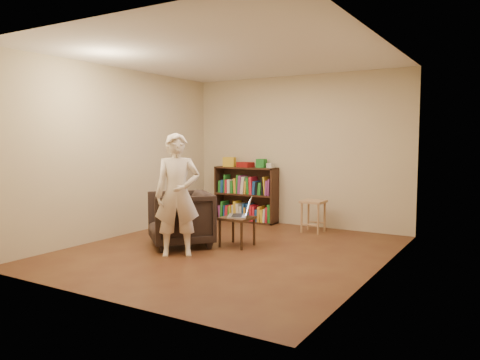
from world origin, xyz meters
The scene contains 15 objects.
floor centered at (0.00, 0.00, 0.00)m, with size 4.50×4.50×0.00m, color #472217.
ceiling centered at (0.00, 0.00, 2.60)m, with size 4.50×4.50×0.00m, color silver.
wall_back centered at (0.00, 2.25, 1.30)m, with size 4.00×4.00×0.00m, color #BEAD8F.
wall_left centered at (-2.00, 0.00, 1.30)m, with size 4.50×4.50×0.00m, color #BEAD8F.
wall_right centered at (2.00, 0.00, 1.30)m, with size 4.50×4.50×0.00m, color #BEAD8F.
bookshelf centered at (-0.94, 2.09, 0.44)m, with size 1.20×0.30×1.00m.
box_yellow centered at (-1.28, 2.06, 1.09)m, with size 0.21×0.15×0.17m, color gold.
red_cloth centered at (-0.95, 2.07, 1.05)m, with size 0.27×0.20×0.09m, color maroon.
box_green centered at (-0.63, 2.10, 1.08)m, with size 0.15×0.15×0.15m, color #1F7627.
box_white centered at (-0.45, 2.10, 1.04)m, with size 0.10×0.10×0.08m, color beige.
stool centered at (0.50, 1.78, 0.42)m, with size 0.36×0.36×0.52m.
armchair centered at (-0.75, -0.09, 0.39)m, with size 0.83×0.85×0.77m, color black.
side_table centered at (-0.04, 0.30, 0.35)m, with size 0.41×0.41×0.42m.
laptop centered at (0.00, 0.35, 0.48)m, with size 0.46×0.48×0.27m.
person centered at (-0.43, -0.54, 0.79)m, with size 0.58×0.38×1.59m, color beige.
Camera 1 is at (3.34, -5.25, 1.51)m, focal length 35.00 mm.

